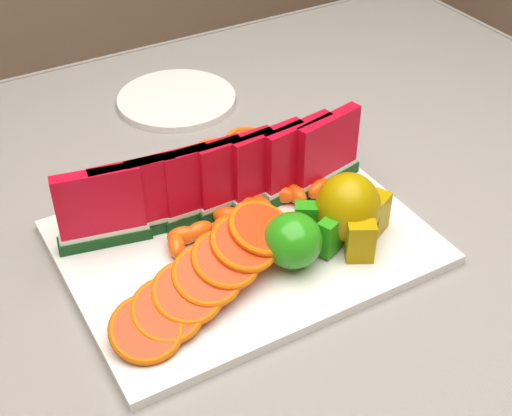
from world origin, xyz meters
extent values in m
cube|color=brown|center=(0.00, 0.00, 0.73)|extent=(1.40, 0.90, 0.03)
cube|color=brown|center=(0.64, 0.39, 0.36)|extent=(0.06, 0.06, 0.72)
cube|color=slate|center=(0.00, 0.00, 0.75)|extent=(1.52, 1.02, 0.01)
cube|color=slate|center=(0.00, 0.51, 0.66)|extent=(1.52, 0.01, 0.20)
cube|color=silver|center=(0.08, -0.03, 0.76)|extent=(0.40, 0.30, 0.01)
ellipsoid|color=#147A08|center=(0.10, -0.09, 0.80)|extent=(0.07, 0.07, 0.06)
cube|color=#147A08|center=(0.15, -0.10, 0.80)|extent=(0.03, 0.03, 0.04)
cube|color=beige|center=(0.15, -0.10, 0.80)|extent=(0.03, 0.01, 0.04)
cube|color=#147A08|center=(0.14, -0.06, 0.80)|extent=(0.03, 0.03, 0.04)
cube|color=beige|center=(0.15, -0.06, 0.80)|extent=(0.02, 0.02, 0.04)
ellipsoid|color=#A28012|center=(0.18, -0.08, 0.81)|extent=(0.08, 0.08, 0.08)
cube|color=#A28012|center=(0.17, -0.12, 0.79)|extent=(0.04, 0.03, 0.05)
cube|color=#A28012|center=(0.22, -0.09, 0.79)|extent=(0.04, 0.03, 0.05)
cylinder|color=silver|center=(0.15, 0.31, 0.76)|extent=(0.22, 0.22, 0.01)
cube|color=#124115|center=(-0.06, 0.04, 0.78)|extent=(0.11, 0.04, 0.01)
cube|color=silver|center=(-0.06, 0.04, 0.79)|extent=(0.10, 0.04, 0.01)
cube|color=red|center=(-0.06, 0.04, 0.83)|extent=(0.10, 0.04, 0.08)
cube|color=#124115|center=(-0.02, 0.04, 0.78)|extent=(0.11, 0.04, 0.01)
cube|color=silver|center=(-0.02, 0.04, 0.79)|extent=(0.10, 0.03, 0.01)
cube|color=red|center=(-0.02, 0.04, 0.83)|extent=(0.10, 0.03, 0.08)
cube|color=#124115|center=(0.02, 0.03, 0.78)|extent=(0.11, 0.03, 0.01)
cube|color=silver|center=(0.02, 0.03, 0.79)|extent=(0.10, 0.03, 0.01)
cube|color=red|center=(0.02, 0.03, 0.83)|extent=(0.10, 0.02, 0.08)
cube|color=#124115|center=(0.06, 0.03, 0.78)|extent=(0.11, 0.02, 0.01)
cube|color=silver|center=(0.06, 0.03, 0.79)|extent=(0.10, 0.02, 0.01)
cube|color=red|center=(0.06, 0.03, 0.83)|extent=(0.10, 0.02, 0.08)
cube|color=#124115|center=(0.10, 0.02, 0.78)|extent=(0.11, 0.02, 0.01)
cube|color=silver|center=(0.10, 0.02, 0.79)|extent=(0.10, 0.02, 0.01)
cube|color=red|center=(0.10, 0.02, 0.83)|extent=(0.10, 0.02, 0.08)
cube|color=#124115|center=(0.14, 0.02, 0.78)|extent=(0.11, 0.03, 0.01)
cube|color=silver|center=(0.14, 0.02, 0.79)|extent=(0.10, 0.03, 0.01)
cube|color=red|center=(0.14, 0.02, 0.83)|extent=(0.10, 0.02, 0.08)
cube|color=#124115|center=(0.18, 0.02, 0.78)|extent=(0.11, 0.04, 0.01)
cube|color=silver|center=(0.18, 0.02, 0.79)|extent=(0.10, 0.03, 0.01)
cube|color=red|center=(0.18, 0.02, 0.83)|extent=(0.10, 0.03, 0.08)
cube|color=#124115|center=(0.22, 0.01, 0.78)|extent=(0.11, 0.04, 0.01)
cube|color=silver|center=(0.22, 0.01, 0.79)|extent=(0.10, 0.04, 0.01)
cube|color=red|center=(0.22, 0.01, 0.83)|extent=(0.10, 0.04, 0.08)
cylinder|color=#DB4216|center=(-0.08, -0.12, 0.79)|extent=(0.08, 0.08, 0.03)
torus|color=orange|center=(-0.08, -0.12, 0.79)|extent=(0.09, 0.09, 0.03)
cylinder|color=#DB4216|center=(-0.05, -0.11, 0.79)|extent=(0.07, 0.07, 0.03)
torus|color=orange|center=(-0.05, -0.11, 0.79)|extent=(0.08, 0.08, 0.03)
cylinder|color=#DB4216|center=(-0.03, -0.10, 0.80)|extent=(0.07, 0.07, 0.03)
torus|color=orange|center=(-0.03, -0.10, 0.80)|extent=(0.08, 0.08, 0.03)
cylinder|color=#DB4216|center=(0.00, -0.09, 0.80)|extent=(0.08, 0.07, 0.03)
torus|color=orange|center=(0.00, -0.09, 0.80)|extent=(0.08, 0.08, 0.03)
cylinder|color=#DB4216|center=(0.03, -0.08, 0.80)|extent=(0.08, 0.08, 0.03)
torus|color=orange|center=(0.03, -0.08, 0.80)|extent=(0.09, 0.09, 0.03)
cylinder|color=#DB4216|center=(0.05, -0.08, 0.81)|extent=(0.09, 0.09, 0.03)
torus|color=orange|center=(0.05, -0.08, 0.81)|extent=(0.10, 0.10, 0.03)
cylinder|color=#DB4216|center=(0.08, -0.07, 0.81)|extent=(0.09, 0.09, 0.03)
torus|color=orange|center=(0.08, -0.07, 0.81)|extent=(0.10, 0.10, 0.03)
cylinder|color=#DB4216|center=(-0.03, 0.10, 0.78)|extent=(0.07, 0.07, 0.03)
torus|color=orange|center=(-0.03, 0.10, 0.78)|extent=(0.07, 0.07, 0.03)
cylinder|color=#DB4216|center=(0.01, 0.10, 0.79)|extent=(0.07, 0.07, 0.03)
torus|color=orange|center=(0.01, 0.10, 0.79)|extent=(0.08, 0.08, 0.03)
cylinder|color=#DB4216|center=(0.06, 0.10, 0.79)|extent=(0.08, 0.08, 0.03)
torus|color=orange|center=(0.06, 0.10, 0.79)|extent=(0.09, 0.09, 0.03)
cylinder|color=#DB4216|center=(0.11, 0.10, 0.79)|extent=(0.08, 0.08, 0.03)
torus|color=orange|center=(0.11, 0.10, 0.79)|extent=(0.09, 0.09, 0.03)
cylinder|color=#DB4216|center=(0.16, 0.10, 0.80)|extent=(0.09, 0.08, 0.03)
torus|color=orange|center=(0.16, 0.10, 0.80)|extent=(0.10, 0.10, 0.03)
ellipsoid|color=#FF5915|center=(0.00, -0.02, 0.78)|extent=(0.03, 0.04, 0.02)
ellipsoid|color=#FF5915|center=(0.01, 0.00, 0.78)|extent=(0.04, 0.03, 0.02)
ellipsoid|color=#FF5915|center=(0.03, -0.01, 0.78)|extent=(0.04, 0.02, 0.02)
ellipsoid|color=#FF5915|center=(0.06, -0.01, 0.78)|extent=(0.04, 0.03, 0.02)
ellipsoid|color=#FF5915|center=(0.07, 0.00, 0.78)|extent=(0.04, 0.04, 0.02)
ellipsoid|color=#FF5915|center=(0.11, 0.01, 0.78)|extent=(0.04, 0.04, 0.02)
ellipsoid|color=#FF5915|center=(0.12, 0.00, 0.78)|extent=(0.03, 0.04, 0.02)
ellipsoid|color=#FF5915|center=(0.15, 0.01, 0.78)|extent=(0.04, 0.04, 0.02)
ellipsoid|color=#FF5915|center=(0.16, 0.00, 0.78)|extent=(0.02, 0.04, 0.02)
ellipsoid|color=#FF5915|center=(0.20, -0.01, 0.78)|extent=(0.04, 0.03, 0.02)
camera|label=1|loc=(-0.22, -0.58, 1.30)|focal=50.00mm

